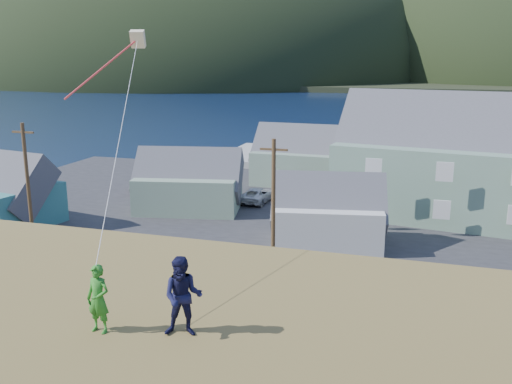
% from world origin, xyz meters
% --- Properties ---
extents(ground, '(900.00, 900.00, 0.00)m').
position_xyz_m(ground, '(0.00, 0.00, 0.00)').
color(ground, '#0A1638').
rests_on(ground, ground).
extents(grass_strip, '(110.00, 8.00, 0.10)m').
position_xyz_m(grass_strip, '(0.00, -2.00, 0.05)').
color(grass_strip, '#4C3D19').
rests_on(grass_strip, ground).
extents(waterfront_lot, '(72.00, 36.00, 0.12)m').
position_xyz_m(waterfront_lot, '(0.00, 17.00, 0.06)').
color(waterfront_lot, '#28282B').
rests_on(waterfront_lot, ground).
extents(wharf, '(26.00, 14.00, 0.90)m').
position_xyz_m(wharf, '(-6.00, 40.00, 0.45)').
color(wharf, gray).
rests_on(wharf, ground).
extents(far_shore, '(900.00, 320.00, 2.00)m').
position_xyz_m(far_shore, '(0.00, 330.00, 1.00)').
color(far_shore, black).
rests_on(far_shore, ground).
extents(far_hills, '(760.00, 265.00, 143.00)m').
position_xyz_m(far_hills, '(35.59, 279.38, 2.00)').
color(far_hills, black).
rests_on(far_hills, ground).
extents(shed_palegreen_near, '(9.88, 7.20, 6.51)m').
position_xyz_m(shed_palegreen_near, '(-13.69, 14.52, 2.46)').
color(shed_palegreen_near, gray).
rests_on(shed_palegreen_near, waterfront_lot).
extents(shed_white, '(8.55, 6.43, 6.18)m').
position_xyz_m(shed_white, '(-0.75, 8.90, 2.38)').
color(shed_white, beige).
rests_on(shed_white, waterfront_lot).
extents(shed_palegreen_far, '(11.29, 6.73, 7.45)m').
position_xyz_m(shed_palegreen_far, '(-6.10, 27.43, 2.84)').
color(shed_palegreen_far, slate).
rests_on(shed_palegreen_far, waterfront_lot).
extents(utility_poles, '(35.72, 0.24, 9.26)m').
position_xyz_m(utility_poles, '(-1.56, 1.50, 4.52)').
color(utility_poles, '#47331E').
rests_on(utility_poles, waterfront_lot).
extents(parked_cars, '(26.13, 9.94, 1.57)m').
position_xyz_m(parked_cars, '(-7.80, 20.95, 0.84)').
color(parked_cars, navy).
rests_on(parked_cars, waterfront_lot).
extents(kite_flyer_green, '(0.59, 0.43, 1.52)m').
position_xyz_m(kite_flyer_green, '(-1.02, -19.01, 7.96)').
color(kite_flyer_green, '#297A21').
rests_on(kite_flyer_green, hillside).
extents(kite_flyer_navy, '(0.99, 0.86, 1.76)m').
position_xyz_m(kite_flyer_navy, '(0.78, -18.61, 8.08)').
color(kite_flyer_navy, '#131436').
rests_on(kite_flyer_navy, hillside).
extents(kite_rig, '(2.04, 4.03, 9.36)m').
position_xyz_m(kite_rig, '(-3.87, -11.82, 13.34)').
color(kite_rig, beige).
rests_on(kite_rig, ground).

